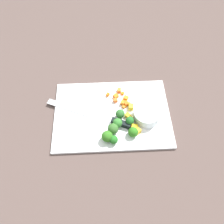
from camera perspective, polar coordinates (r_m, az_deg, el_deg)
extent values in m
plane|color=#51423E|center=(0.96, 0.00, -0.71)|extent=(4.00, 4.00, 0.00)
cube|color=white|center=(0.95, 0.00, -0.52)|extent=(0.47, 0.33, 0.01)
cylinder|color=white|center=(0.93, 8.43, -0.59)|extent=(0.11, 0.11, 0.04)
cube|color=silver|center=(0.98, -10.55, 1.05)|extent=(0.18, 0.10, 0.00)
cube|color=black|center=(0.91, 2.21, -2.75)|extent=(0.08, 0.05, 0.02)
cube|color=orange|center=(0.97, 4.13, 1.92)|extent=(0.01, 0.02, 0.01)
cube|color=orange|center=(1.00, 2.57, 4.55)|extent=(0.01, 0.01, 0.01)
cube|color=orange|center=(1.00, 1.75, 5.25)|extent=(0.02, 0.02, 0.01)
cube|color=orange|center=(0.99, -1.04, 4.25)|extent=(0.02, 0.02, 0.01)
cube|color=orange|center=(0.99, 0.94, 3.87)|extent=(0.02, 0.02, 0.01)
cube|color=orange|center=(0.97, 3.43, 2.55)|extent=(0.01, 0.01, 0.01)
cube|color=orange|center=(0.97, 0.82, 2.85)|extent=(0.02, 0.02, 0.02)
cube|color=orange|center=(0.98, 3.40, 3.38)|extent=(0.02, 0.02, 0.02)
cube|color=orange|center=(0.96, 3.03, 1.34)|extent=(0.02, 0.02, 0.01)
cube|color=orange|center=(0.96, 3.47, 2.05)|extent=(0.02, 0.02, 0.02)
cube|color=orange|center=(0.97, 2.66, 2.26)|extent=(0.02, 0.02, 0.02)
cube|color=yellow|center=(0.91, 4.13, -3.15)|extent=(0.02, 0.02, 0.01)
cube|color=yellow|center=(0.90, 6.23, -4.53)|extent=(0.03, 0.03, 0.02)
cube|color=yellow|center=(0.93, 3.79, -0.83)|extent=(0.02, 0.02, 0.02)
cube|color=yellow|center=(0.92, 4.07, -2.31)|extent=(0.02, 0.02, 0.02)
cube|color=yellow|center=(0.90, 5.49, -3.83)|extent=(0.03, 0.03, 0.02)
cube|color=yellow|center=(0.95, 4.65, 1.26)|extent=(0.02, 0.02, 0.02)
cube|color=yellow|center=(0.93, 4.48, -1.47)|extent=(0.02, 0.02, 0.01)
cylinder|color=#92BA5C|center=(0.90, 5.09, -5.34)|extent=(0.01, 0.01, 0.01)
sphere|color=#2D721C|center=(0.88, 5.16, -4.89)|extent=(0.04, 0.04, 0.04)
cylinder|color=#8AC06A|center=(0.90, 0.17, -4.63)|extent=(0.01, 0.01, 0.01)
sphere|color=#35672A|center=(0.88, 0.17, -4.10)|extent=(0.04, 0.04, 0.04)
cylinder|color=#94AD54|center=(0.92, 4.32, -2.64)|extent=(0.01, 0.01, 0.02)
sphere|color=#226526|center=(0.90, 4.39, -2.10)|extent=(0.03, 0.03, 0.03)
cylinder|color=#8DB65B|center=(0.91, 1.34, -3.15)|extent=(0.01, 0.01, 0.01)
sphere|color=#33792E|center=(0.90, 1.36, -2.69)|extent=(0.04, 0.04, 0.04)
cylinder|color=#8CB463|center=(0.88, -1.15, -6.49)|extent=(0.01, 0.01, 0.01)
sphere|color=#2F701F|center=(0.87, -1.17, -5.98)|extent=(0.04, 0.04, 0.04)
cylinder|color=#97BA6A|center=(0.88, 0.68, -7.15)|extent=(0.01, 0.01, 0.01)
sphere|color=#247023|center=(0.87, 0.69, -6.76)|extent=(0.03, 0.03, 0.03)
cylinder|color=#8BB457|center=(0.93, 1.97, -1.00)|extent=(0.01, 0.01, 0.01)
sphere|color=#2D672C|center=(0.92, 2.00, -0.46)|extent=(0.04, 0.04, 0.04)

